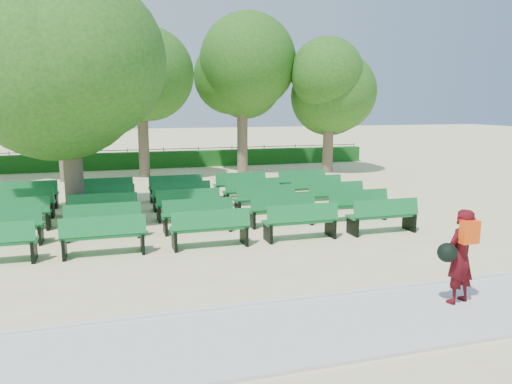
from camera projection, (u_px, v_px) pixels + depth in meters
ground at (185, 226)px, 14.61m from camera, size 120.00×120.00×0.00m
paving at (258, 337)px, 7.62m from camera, size 30.00×2.20×0.06m
curb at (239, 307)px, 8.70m from camera, size 30.00×0.12×0.10m
hedge at (147, 160)px, 27.73m from camera, size 26.00×0.70×0.90m
fence at (146, 167)px, 28.19m from camera, size 26.00×0.10×1.02m
tree_line at (153, 178)px, 24.04m from camera, size 21.80×6.80×7.04m
bench_array at (188, 216)px, 15.50m from camera, size 1.96×0.65×1.23m
tree_among at (66, 63)px, 14.24m from camera, size 5.25×5.25×7.07m
person at (459, 255)px, 8.71m from camera, size 0.84×0.57×1.69m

